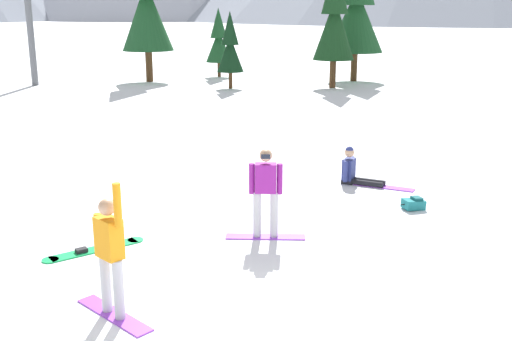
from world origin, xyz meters
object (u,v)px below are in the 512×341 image
Objects in this scene: pine_tree_twin at (219,40)px; pine_tree_slender at (146,3)px; pine_tree_broad at (334,17)px; pine_tree_tall at (230,47)px; loose_snowboard_far_spare at (94,249)px; backpack_teal at (414,204)px; snowboarder_background at (356,171)px; snowboarder_foreground at (110,253)px; pine_tree_short at (356,8)px; snowboarder_midground at (266,191)px.

pine_tree_slender is at bearing -157.14° from pine_tree_twin.
pine_tree_tall is (-5.43, 0.52, -1.48)m from pine_tree_broad.
loose_snowboard_far_spare is 0.46× the size of pine_tree_tall.
pine_tree_tall is at bearing 94.76° from backpack_teal.
snowboarder_background is 0.21× the size of pine_tree_slender.
snowboarder_background is at bearing 29.82° from loose_snowboard_far_spare.
snowboarder_foreground is 0.27× the size of pine_tree_short.
backpack_teal is 26.14m from pine_tree_twin.
snowboarder_background is 2.19m from backpack_teal.
snowboarder_foreground is at bearing -112.41° from pine_tree_broad.
pine_tree_short reaches higher than snowboarder_midground.
pine_tree_tall is (0.09, -5.50, -0.07)m from pine_tree_twin.
pine_tree_broad is at bearing -47.53° from pine_tree_twin.
pine_tree_broad is (10.36, 21.32, 3.64)m from loose_snowboard_far_spare.
loose_snowboard_far_spare is 0.23× the size of pine_tree_slender.
snowboarder_midground is (2.65, 2.70, -0.04)m from snowboarder_foreground.
snowboarder_background is at bearing -86.74° from pine_tree_tall.
pine_tree_short reaches higher than pine_tree_tall.
loose_snowboard_far_spare is at bearing -115.91° from pine_tree_broad.
pine_tree_short is (11.75, -1.51, -0.27)m from pine_tree_slender.
pine_tree_slender is at bearing 172.65° from pine_tree_short.
snowboarder_background is at bearing 47.51° from snowboarder_foreground.
snowboarder_foreground is at bearing -98.24° from pine_tree_twin.
snowboarder_foreground is at bearing -100.27° from pine_tree_tall.
pine_tree_short reaches higher than snowboarder_foreground.
backpack_teal is at bearing 18.90° from snowboarder_midground.
snowboarder_midground is 0.23× the size of pine_tree_short.
pine_tree_broad is at bearing -5.43° from pine_tree_tall.
snowboarder_foreground is 1.23× the size of snowboarder_background.
pine_tree_tall reaches higher than snowboarder_background.
pine_tree_broad is at bearing -23.63° from pine_tree_slender.
pine_tree_broad is at bearing 79.45° from backpack_teal.
snowboarder_midground reaches higher than backpack_teal.
pine_tree_broad reaches higher than loose_snowboard_far_spare.
backpack_teal reaches higher than loose_snowboard_far_spare.
pine_tree_short reaches higher than backpack_teal.
snowboarder_midground is 3.75m from backpack_teal.
snowboarder_background reaches higher than backpack_teal.
pine_tree_slender is at bearing 103.55° from snowboarder_background.
snowboarder_foreground is 8.11m from snowboarder_background.
backpack_teal is 20.66m from pine_tree_tall.
pine_tree_slender is at bearing 138.94° from pine_tree_tall.
snowboarder_midground is 22.52m from pine_tree_broad.
snowboarder_background is at bearing 49.27° from snowboarder_midground.
snowboarder_midground is 4.35m from snowboarder_background.
pine_tree_tall is (-7.46, -2.22, -1.92)m from pine_tree_short.
pine_tree_tall is at bearing -163.43° from pine_tree_short.
snowboarder_background is 3.03× the size of backpack_teal.
snowboarder_background is 23.13m from pine_tree_slender.
pine_tree_slender is (-5.34, 22.14, 4.05)m from snowboarder_background.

